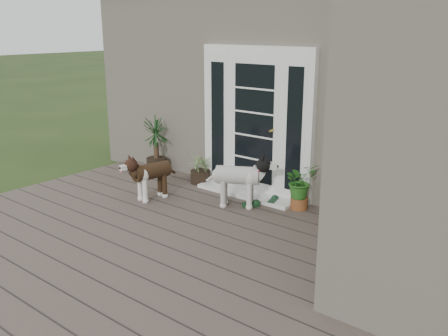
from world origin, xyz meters
The scene contains 14 objects.
deck centered at (0.00, 0.40, 0.06)m, with size 6.20×4.60×0.12m, color #6B5B4C.
house_main centered at (0.00, 4.65, 1.55)m, with size 7.40×4.00×3.10m, color #665E54.
door_unit centered at (-0.20, 2.60, 1.19)m, with size 1.90×0.14×2.15m, color white.
door_step centered at (-0.20, 2.40, 0.14)m, with size 1.60×0.40×0.05m, color white.
brindle_dog centered at (-1.15, 1.40, 0.43)m, with size 0.31×0.73×0.61m, color #3F2917, non-canonical shape.
white_dog centered at (-0.01, 1.93, 0.45)m, with size 0.34×0.80×0.66m, color white, non-canonical shape.
spider_plant centered at (-1.12, 2.40, 0.40)m, with size 0.52×0.52×0.55m, color #78935A, non-canonical shape.
yucca centered at (-2.12, 2.40, 0.60)m, with size 0.66×0.66×0.96m, color #11341A, non-canonical shape.
herb_a centered at (0.70, 2.40, 0.40)m, with size 0.44×0.44×0.56m, color #1C6422.
herb_b centered at (1.48, 2.04, 0.41)m, with size 0.39×0.39×0.58m, color #204E16.
herb_c centered at (1.86, 2.31, 0.37)m, with size 0.33×0.33×0.51m, color #164D18.
sapling centered at (2.05, 1.66, 0.93)m, with size 0.48×0.48×1.62m, color #28651D, non-canonical shape.
clog_left centered at (0.32, 2.33, 0.16)m, with size 0.13×0.28×0.08m, color #15341E, non-canonical shape.
clog_right centered at (0.14, 2.04, 0.16)m, with size 0.12×0.27×0.08m, color #173A1E, non-canonical shape.
Camera 1 is at (3.89, -3.15, 2.53)m, focal length 39.36 mm.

